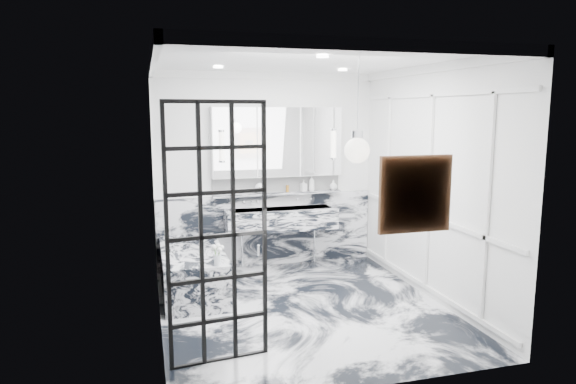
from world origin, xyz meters
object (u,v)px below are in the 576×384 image
object	(u,v)px
bathtub	(193,271)
crittall_door	(218,236)
trough_sink	(281,219)
mirror_cabinet	(278,142)

from	to	relation	value
bathtub	crittall_door	bearing A→B (deg)	-87.82
crittall_door	trough_sink	xyz separation A→B (m)	(1.25, 2.55, -0.44)
trough_sink	mirror_cabinet	xyz separation A→B (m)	(-0.00, 0.17, 1.09)
trough_sink	bathtub	distance (m)	1.55
trough_sink	crittall_door	bearing A→B (deg)	-116.13
trough_sink	bathtub	bearing A→B (deg)	-153.52
bathtub	mirror_cabinet	bearing A→B (deg)	32.06
crittall_door	trough_sink	bearing A→B (deg)	57.23
crittall_door	bathtub	xyz separation A→B (m)	(-0.07, 1.89, -0.90)
crittall_door	trough_sink	size ratio (longest dim) A/B	1.46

